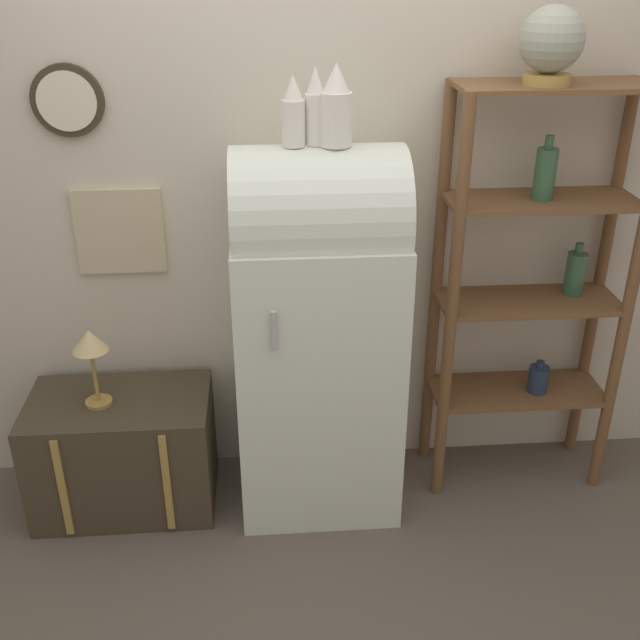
# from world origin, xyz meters

# --- Properties ---
(ground_plane) EXTENTS (12.00, 12.00, 0.00)m
(ground_plane) POSITION_xyz_m (0.00, 0.00, 0.00)
(ground_plane) COLOR #60564C
(wall_back) EXTENTS (7.00, 0.09, 2.70)m
(wall_back) POSITION_xyz_m (-0.01, 0.57, 1.35)
(wall_back) COLOR beige
(wall_back) RESTS_ON ground_plane
(refrigerator) EXTENTS (0.66, 0.58, 1.57)m
(refrigerator) POSITION_xyz_m (-0.00, 0.27, 0.81)
(refrigerator) COLOR silver
(refrigerator) RESTS_ON ground_plane
(suitcase_trunk) EXTENTS (0.76, 0.47, 0.52)m
(suitcase_trunk) POSITION_xyz_m (-0.84, 0.28, 0.26)
(suitcase_trunk) COLOR #423828
(suitcase_trunk) RESTS_ON ground_plane
(shelf_unit) EXTENTS (0.78, 0.33, 1.76)m
(shelf_unit) POSITION_xyz_m (0.91, 0.37, 0.99)
(shelf_unit) COLOR brown
(shelf_unit) RESTS_ON ground_plane
(globe) EXTENTS (0.23, 0.23, 0.27)m
(globe) POSITION_xyz_m (0.84, 0.33, 1.91)
(globe) COLOR #AD8942
(globe) RESTS_ON shelf_unit
(vase_left) EXTENTS (0.08, 0.08, 0.25)m
(vase_left) POSITION_xyz_m (-0.09, 0.27, 1.69)
(vase_left) COLOR white
(vase_left) RESTS_ON refrigerator
(vase_center) EXTENTS (0.07, 0.07, 0.28)m
(vase_center) POSITION_xyz_m (-0.01, 0.29, 1.70)
(vase_center) COLOR white
(vase_center) RESTS_ON refrigerator
(vase_right) EXTENTS (0.11, 0.11, 0.29)m
(vase_right) POSITION_xyz_m (0.06, 0.26, 1.70)
(vase_right) COLOR white
(vase_right) RESTS_ON refrigerator
(desk_lamp) EXTENTS (0.14, 0.14, 0.34)m
(desk_lamp) POSITION_xyz_m (-0.91, 0.26, 0.78)
(desk_lamp) COLOR #AD8942
(desk_lamp) RESTS_ON suitcase_trunk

